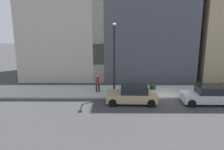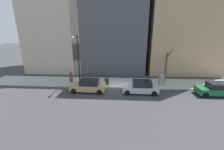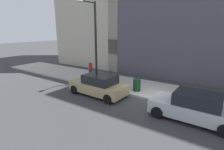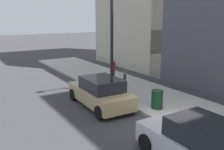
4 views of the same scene
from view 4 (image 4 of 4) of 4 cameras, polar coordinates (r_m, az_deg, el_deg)
ground_plane at (r=11.15m, az=10.99°, el=-10.89°), size 120.00×120.00×0.00m
sidewalk at (r=12.50m, az=17.78°, el=-8.23°), size 4.00×36.00×0.15m
parked_car_silver at (r=8.25m, az=20.07°, el=-14.86°), size 1.97×4.23×1.52m
parked_car_tan at (r=12.78m, az=-2.65°, el=-3.99°), size 2.04×4.25×1.52m
parking_meter at (r=13.52m, az=2.92°, el=-1.95°), size 0.14×0.10×1.35m
streetlamp at (r=14.21m, az=-1.00°, el=11.21°), size 1.97×0.32×6.50m
trash_bin at (r=12.35m, az=10.25°, el=-5.46°), size 0.56×0.56×0.90m
pedestrian_near_meter at (r=16.60m, az=0.15°, el=1.29°), size 0.36×0.40×1.66m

